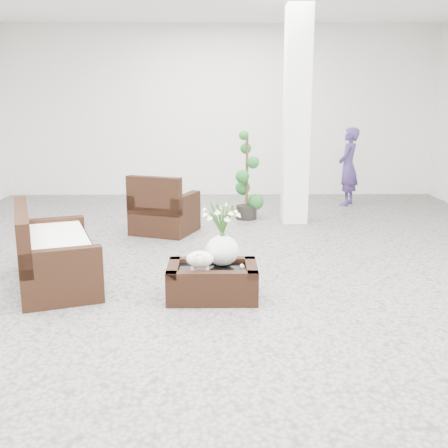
{
  "coord_description": "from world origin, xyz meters",
  "views": [
    {
      "loc": [
        -0.08,
        -5.92,
        1.95
      ],
      "look_at": [
        0.0,
        -0.1,
        0.62
      ],
      "focal_mm": 42.96,
      "sensor_mm": 36.0,
      "label": 1
    }
  ],
  "objects_px": {
    "coffee_table": "(212,283)",
    "armchair": "(165,203)",
    "topiary": "(247,176)",
    "loveseat": "(56,245)"
  },
  "relations": [
    {
      "from": "armchair",
      "to": "topiary",
      "type": "distance_m",
      "value": 1.63
    },
    {
      "from": "coffee_table",
      "to": "topiary",
      "type": "distance_m",
      "value": 3.85
    },
    {
      "from": "armchair",
      "to": "loveseat",
      "type": "bearing_deg",
      "value": 88.5
    },
    {
      "from": "coffee_table",
      "to": "armchair",
      "type": "height_order",
      "value": "armchair"
    },
    {
      "from": "coffee_table",
      "to": "loveseat",
      "type": "relative_size",
      "value": 0.56
    },
    {
      "from": "armchair",
      "to": "topiary",
      "type": "bearing_deg",
      "value": -123.21
    },
    {
      "from": "topiary",
      "to": "loveseat",
      "type": "bearing_deg",
      "value": -124.4
    },
    {
      "from": "coffee_table",
      "to": "armchair",
      "type": "distance_m",
      "value": 2.93
    },
    {
      "from": "coffee_table",
      "to": "topiary",
      "type": "bearing_deg",
      "value": 81.66
    },
    {
      "from": "coffee_table",
      "to": "loveseat",
      "type": "xyz_separation_m",
      "value": [
        -1.7,
        0.47,
        0.27
      ]
    }
  ]
}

